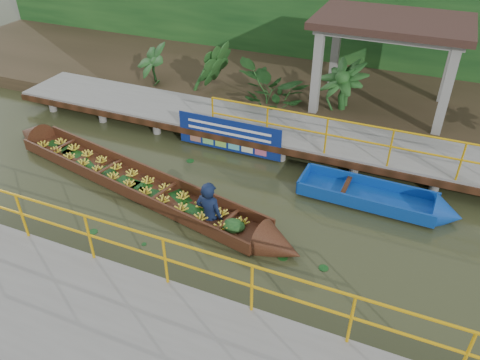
% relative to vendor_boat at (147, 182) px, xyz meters
% --- Properties ---
extents(ground, '(80.00, 80.00, 0.00)m').
position_rel_vendor_boat_xyz_m(ground, '(1.57, 0.07, -0.29)').
color(ground, '#31361B').
rests_on(ground, ground).
extents(land_strip, '(30.00, 8.00, 0.45)m').
position_rel_vendor_boat_xyz_m(land_strip, '(1.57, 7.57, -0.06)').
color(land_strip, '#302818').
rests_on(land_strip, ground).
extents(far_dock, '(16.00, 2.06, 1.66)m').
position_rel_vendor_boat_xyz_m(far_dock, '(1.59, 3.50, 0.19)').
color(far_dock, gray).
rests_on(far_dock, ground).
extents(near_dock, '(18.00, 2.40, 1.73)m').
position_rel_vendor_boat_xyz_m(near_dock, '(2.57, -4.13, 0.01)').
color(near_dock, gray).
rests_on(near_dock, ground).
extents(pavilion, '(4.40, 3.00, 3.00)m').
position_rel_vendor_boat_xyz_m(pavilion, '(4.57, 6.37, 2.53)').
color(pavilion, gray).
rests_on(pavilion, ground).
extents(foliage_backdrop, '(30.00, 0.80, 4.00)m').
position_rel_vendor_boat_xyz_m(foliage_backdrop, '(1.57, 10.07, 1.71)').
color(foliage_backdrop, '#123A16').
rests_on(foliage_backdrop, ground).
extents(vendor_boat, '(9.55, 2.90, 2.32)m').
position_rel_vendor_boat_xyz_m(vendor_boat, '(0.00, 0.00, 0.00)').
color(vendor_boat, '#3C1A10').
rests_on(vendor_boat, ground).
extents(moored_blue_boat, '(3.82, 1.12, 0.90)m').
position_rel_vendor_boat_xyz_m(moored_blue_boat, '(6.00, 1.71, -0.13)').
color(moored_blue_boat, '#0D3994').
rests_on(moored_blue_boat, ground).
extents(blue_banner, '(3.07, 0.04, 0.96)m').
position_rel_vendor_boat_xyz_m(blue_banner, '(1.08, 2.55, 0.27)').
color(blue_banner, navy).
rests_on(blue_banner, ground).
extents(tropical_plants, '(14.18, 1.18, 1.47)m').
position_rel_vendor_boat_xyz_m(tropical_plants, '(3.20, 5.37, 0.90)').
color(tropical_plants, '#123A16').
rests_on(tropical_plants, ground).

